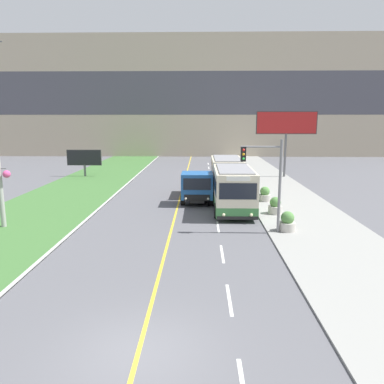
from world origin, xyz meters
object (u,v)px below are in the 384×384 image
dump_truck (197,187)px  planter_round_near (287,222)px  traffic_light_mast (268,174)px  billboard_small (84,158)px  city_bus (230,182)px  planter_round_third (265,195)px  billboard_large (286,125)px  planter_round_second (275,206)px

dump_truck → planter_round_near: (5.21, -7.82, -0.63)m
planter_round_near → traffic_light_mast: bearing=-169.7°
dump_truck → planter_round_near: 9.42m
billboard_small → planter_round_near: bearing=-49.0°
city_bus → dump_truck: 2.57m
city_bus → planter_round_near: bearing=-71.6°
billboard_small → planter_round_third: (18.00, -12.75, -1.48)m
city_bus → traffic_light_mast: 8.62m
billboard_large → planter_round_second: 17.95m
dump_truck → planter_round_second: (5.29, -3.86, -0.63)m
traffic_light_mast → planter_round_near: size_ratio=4.64×
city_bus → traffic_light_mast: (1.42, -8.30, 1.81)m
billboard_large → billboard_small: size_ratio=1.86×
dump_truck → planter_round_third: size_ratio=5.78×
billboard_large → city_bus: bearing=-119.1°
traffic_light_mast → planter_round_near: bearing=10.3°
planter_round_third → dump_truck: bearing=-179.0°
billboard_large → planter_round_second: bearing=-104.2°
dump_truck → billboard_small: (-12.75, 12.85, 0.84)m
traffic_light_mast → planter_round_second: (1.34, 4.19, -2.79)m
traffic_light_mast → planter_round_third: 8.71m
traffic_light_mast → planter_round_second: 5.21m
planter_round_near → planter_round_second: size_ratio=0.99×
planter_round_third → billboard_small: bearing=144.7°
planter_round_second → billboard_large: bearing=75.8°
dump_truck → billboard_small: size_ratio=1.70×
billboard_small → city_bus: bearing=-39.5°
dump_truck → traffic_light_mast: size_ratio=1.24×
city_bus → billboard_large: bearing=60.9°
traffic_light_mast → planter_round_near: (1.26, 0.23, -2.80)m
city_bus → billboard_large: 14.96m
planter_round_near → dump_truck: bearing=123.7°
dump_truck → planter_round_third: (5.25, 0.09, -0.63)m
city_bus → billboard_small: city_bus is taller
traffic_light_mast → planter_round_second: bearing=72.3°
city_bus → planter_round_third: (2.72, -0.16, -0.98)m
dump_truck → planter_round_near: size_ratio=5.77×
city_bus → billboard_small: size_ratio=3.38×
planter_round_near → planter_round_third: 7.92m
traffic_light_mast → billboard_large: 21.72m
dump_truck → traffic_light_mast: (3.95, -8.05, 2.17)m
planter_round_second → planter_round_third: 3.96m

